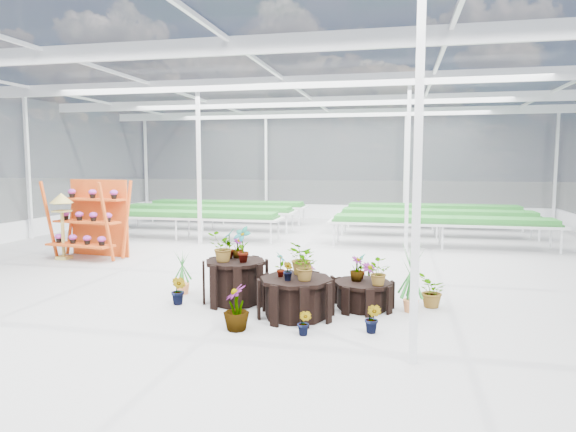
% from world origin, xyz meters
% --- Properties ---
extents(ground_plane, '(24.00, 24.00, 0.00)m').
position_xyz_m(ground_plane, '(0.00, 0.00, 0.00)').
color(ground_plane, gray).
rests_on(ground_plane, ground).
extents(greenhouse_shell, '(18.00, 24.00, 4.50)m').
position_xyz_m(greenhouse_shell, '(0.00, 0.00, 2.25)').
color(greenhouse_shell, white).
rests_on(greenhouse_shell, ground).
extents(steel_frame, '(18.00, 24.00, 4.50)m').
position_xyz_m(steel_frame, '(0.00, 0.00, 2.25)').
color(steel_frame, silver).
rests_on(steel_frame, ground).
extents(nursery_benches, '(16.00, 7.00, 0.84)m').
position_xyz_m(nursery_benches, '(0.00, 7.20, 0.42)').
color(nursery_benches, silver).
rests_on(nursery_benches, ground).
extents(plinth_tall, '(1.45, 1.45, 0.75)m').
position_xyz_m(plinth_tall, '(0.03, -1.87, 0.37)').
color(plinth_tall, black).
rests_on(plinth_tall, ground).
extents(plinth_mid, '(1.57, 1.57, 0.63)m').
position_xyz_m(plinth_mid, '(1.23, -2.47, 0.32)').
color(plinth_mid, black).
rests_on(plinth_mid, ground).
extents(plinth_low, '(1.27, 1.27, 0.46)m').
position_xyz_m(plinth_low, '(2.23, -1.77, 0.23)').
color(plinth_low, black).
rests_on(plinth_low, ground).
extents(shelf_rack, '(2.01, 1.25, 2.00)m').
position_xyz_m(shelf_rack, '(-4.93, 1.30, 1.00)').
color(shelf_rack, '#CA4915').
rests_on(shelf_rack, ground).
extents(bird_table, '(0.45, 0.45, 1.69)m').
position_xyz_m(bird_table, '(-5.49, 1.06, 0.84)').
color(bird_table, '#A59245').
rests_on(bird_table, ground).
extents(nursery_plants, '(4.96, 3.03, 1.36)m').
position_xyz_m(nursery_plants, '(1.21, -1.84, 0.57)').
color(nursery_plants, '#247229').
rests_on(nursery_plants, ground).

